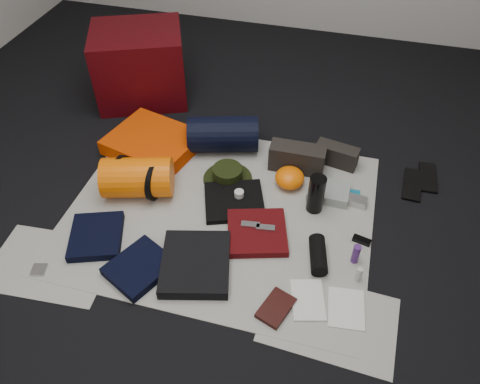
% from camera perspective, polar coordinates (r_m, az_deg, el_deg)
% --- Properties ---
extents(floor, '(4.50, 4.50, 0.02)m').
position_cam_1_polar(floor, '(2.53, -2.36, -2.52)').
color(floor, black).
rests_on(floor, ground).
extents(newspaper_mat, '(1.60, 1.30, 0.01)m').
position_cam_1_polar(newspaper_mat, '(2.52, -2.37, -2.32)').
color(newspaper_mat, beige).
rests_on(newspaper_mat, floor).
extents(newspaper_sheet_front_left, '(0.61, 0.44, 0.00)m').
position_cam_1_polar(newspaper_sheet_front_left, '(2.48, -22.09, -8.13)').
color(newspaper_sheet_front_left, beige).
rests_on(newspaper_sheet_front_left, floor).
extents(newspaper_sheet_front_right, '(0.60, 0.43, 0.00)m').
position_cam_1_polar(newspaper_sheet_front_right, '(2.17, 10.84, -15.03)').
color(newspaper_sheet_front_right, beige).
rests_on(newspaper_sheet_front_right, floor).
extents(red_cabinet, '(0.72, 0.67, 0.48)m').
position_cam_1_polar(red_cabinet, '(3.32, -12.09, 14.90)').
color(red_cabinet, '#440509').
rests_on(red_cabinet, floor).
extents(sleeping_pad, '(0.60, 0.53, 0.09)m').
position_cam_1_polar(sleeping_pad, '(2.92, -10.54, 5.93)').
color(sleeping_pad, '#EC4202').
rests_on(sleeping_pad, newspaper_mat).
extents(stuff_sack, '(0.42, 0.32, 0.22)m').
position_cam_1_polar(stuff_sack, '(2.60, -12.37, 1.74)').
color(stuff_sack, '#FE6504').
rests_on(stuff_sack, newspaper_mat).
extents(sack_strap_left, '(0.02, 0.22, 0.22)m').
position_cam_1_polar(sack_strap_left, '(2.65, -14.33, 2.07)').
color(sack_strap_left, black).
rests_on(sack_strap_left, newspaper_mat).
extents(sack_strap_right, '(0.03, 0.22, 0.22)m').
position_cam_1_polar(sack_strap_right, '(2.57, -10.35, 1.32)').
color(sack_strap_right, black).
rests_on(sack_strap_right, newspaper_mat).
extents(navy_duffel, '(0.46, 0.33, 0.22)m').
position_cam_1_polar(navy_duffel, '(2.84, -2.09, 7.04)').
color(navy_duffel, black).
rests_on(navy_duffel, newspaper_mat).
extents(boonie_brim, '(0.30, 0.30, 0.01)m').
position_cam_1_polar(boonie_brim, '(2.69, -1.51, 1.65)').
color(boonie_brim, black).
rests_on(boonie_brim, newspaper_mat).
extents(boonie_crown, '(0.17, 0.17, 0.07)m').
position_cam_1_polar(boonie_crown, '(2.66, -1.53, 2.30)').
color(boonie_crown, black).
rests_on(boonie_crown, boonie_brim).
extents(hiking_boot_left, '(0.32, 0.12, 0.16)m').
position_cam_1_polar(hiking_boot_left, '(2.73, 6.96, 4.14)').
color(hiking_boot_left, black).
rests_on(hiking_boot_left, newspaper_mat).
extents(hiking_boot_right, '(0.26, 0.14, 0.12)m').
position_cam_1_polar(hiking_boot_right, '(2.82, 11.69, 4.44)').
color(hiking_boot_right, black).
rests_on(hiking_boot_right, newspaper_mat).
extents(flip_flop_left, '(0.11, 0.27, 0.01)m').
position_cam_1_polar(flip_flop_left, '(2.83, 20.26, 0.85)').
color(flip_flop_left, black).
rests_on(flip_flop_left, floor).
extents(flip_flop_right, '(0.10, 0.25, 0.01)m').
position_cam_1_polar(flip_flop_right, '(2.91, 21.94, 1.66)').
color(flip_flop_right, black).
rests_on(flip_flop_right, floor).
extents(trousers_navy_a, '(0.34, 0.36, 0.05)m').
position_cam_1_polar(trousers_navy_a, '(2.48, -17.11, -5.16)').
color(trousers_navy_a, black).
rests_on(trousers_navy_a, newspaper_mat).
extents(trousers_navy_b, '(0.35, 0.36, 0.04)m').
position_cam_1_polar(trousers_navy_b, '(2.31, -12.14, -8.98)').
color(trousers_navy_b, black).
rests_on(trousers_navy_b, newspaper_mat).
extents(trousers_charcoal, '(0.40, 0.44, 0.06)m').
position_cam_1_polar(trousers_charcoal, '(2.27, -5.44, -8.69)').
color(trousers_charcoal, black).
rests_on(trousers_charcoal, newspaper_mat).
extents(black_tshirt, '(0.40, 0.38, 0.03)m').
position_cam_1_polar(black_tshirt, '(2.55, -0.72, -1.13)').
color(black_tshirt, black).
rests_on(black_tshirt, newspaper_mat).
extents(red_shirt, '(0.37, 0.37, 0.04)m').
position_cam_1_polar(red_shirt, '(2.39, 2.08, -4.96)').
color(red_shirt, '#4B080A').
rests_on(red_shirt, newspaper_mat).
extents(orange_stuff_sack, '(0.20, 0.20, 0.11)m').
position_cam_1_polar(orange_stuff_sack, '(2.64, 6.07, 1.73)').
color(orange_stuff_sack, '#FE6504').
rests_on(orange_stuff_sack, newspaper_mat).
extents(first_aid_pouch, '(0.23, 0.17, 0.06)m').
position_cam_1_polar(first_aid_pouch, '(2.63, 10.74, 0.06)').
color(first_aid_pouch, gray).
rests_on(first_aid_pouch, newspaper_mat).
extents(water_bottle, '(0.09, 0.09, 0.22)m').
position_cam_1_polar(water_bottle, '(2.48, 9.26, -0.24)').
color(water_bottle, black).
rests_on(water_bottle, newspaper_mat).
extents(speaker, '(0.12, 0.22, 0.08)m').
position_cam_1_polar(speaker, '(2.31, 9.50, -7.57)').
color(speaker, black).
rests_on(speaker, newspaper_mat).
extents(compact_camera, '(0.11, 0.08, 0.04)m').
position_cam_1_polar(compact_camera, '(2.62, 14.02, -1.09)').
color(compact_camera, '#B8B8BD').
rests_on(compact_camera, newspaper_mat).
extents(cyan_case, '(0.13, 0.08, 0.04)m').
position_cam_1_polar(cyan_case, '(2.64, 13.05, -0.50)').
color(cyan_case, '#0D6487').
rests_on(cyan_case, newspaper_mat).
extents(toiletry_purple, '(0.04, 0.04, 0.11)m').
position_cam_1_polar(toiletry_purple, '(2.33, 13.94, -7.34)').
color(toiletry_purple, '#4D2371').
rests_on(toiletry_purple, newspaper_mat).
extents(toiletry_clear, '(0.03, 0.03, 0.08)m').
position_cam_1_polar(toiletry_clear, '(2.28, 14.28, -9.72)').
color(toiletry_clear, '#B8BDB8').
rests_on(toiletry_clear, newspaper_mat).
extents(paperback_book, '(0.17, 0.21, 0.02)m').
position_cam_1_polar(paperback_book, '(2.15, 4.40, -13.90)').
color(paperback_book, black).
rests_on(paperback_book, newspaper_mat).
extents(map_booklet, '(0.20, 0.25, 0.01)m').
position_cam_1_polar(map_booklet, '(2.20, 8.28, -12.88)').
color(map_booklet, silver).
rests_on(map_booklet, newspaper_mat).
extents(map_printout, '(0.18, 0.22, 0.01)m').
position_cam_1_polar(map_printout, '(2.21, 12.83, -13.65)').
color(map_printout, silver).
rests_on(map_printout, newspaper_mat).
extents(sunglasses, '(0.10, 0.06, 0.02)m').
position_cam_1_polar(sunglasses, '(2.45, 14.61, -5.72)').
color(sunglasses, black).
rests_on(sunglasses, newspaper_mat).
extents(key_cluster, '(0.08, 0.08, 0.01)m').
position_cam_1_polar(key_cluster, '(2.46, -23.30, -8.69)').
color(key_cluster, '#B8B8BD').
rests_on(key_cluster, newspaper_mat).
extents(tape_roll, '(0.05, 0.05, 0.03)m').
position_cam_1_polar(tape_roll, '(2.54, -0.11, -0.22)').
color(tape_roll, silver).
rests_on(tape_roll, black_tshirt).
extents(energy_bar_a, '(0.10, 0.05, 0.01)m').
position_cam_1_polar(energy_bar_a, '(2.39, 1.27, -4.00)').
color(energy_bar_a, '#B8B8BD').
rests_on(energy_bar_a, red_shirt).
extents(energy_bar_b, '(0.10, 0.05, 0.01)m').
position_cam_1_polar(energy_bar_b, '(2.38, 3.14, -4.37)').
color(energy_bar_b, '#B8B8BD').
rests_on(energy_bar_b, red_shirt).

